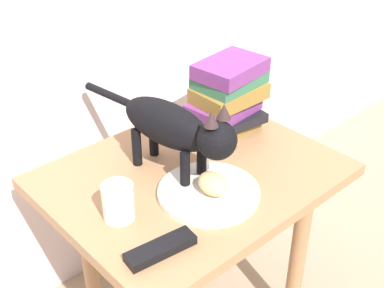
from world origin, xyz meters
TOP-DOWN VIEW (x-y plane):
  - side_table at (0.00, 0.00)m, footprint 0.69×0.55m
  - plate at (-0.04, -0.10)m, footprint 0.24×0.24m
  - bread_roll at (-0.03, -0.11)m, footprint 0.06×0.08m
  - cat at (-0.04, 0.02)m, footprint 0.13×0.48m
  - book_stack at (0.20, 0.09)m, footprint 0.22×0.16m
  - candle_jar at (-0.24, -0.02)m, footprint 0.07×0.07m
  - tv_remote at (-0.24, -0.17)m, footprint 0.15×0.06m

SIDE VIEW (x-z plane):
  - side_table at x=0.00m, z-range 0.18..0.71m
  - plate at x=-0.04m, z-range 0.53..0.54m
  - tv_remote at x=-0.24m, z-range 0.53..0.55m
  - candle_jar at x=-0.24m, z-range 0.52..0.61m
  - bread_roll at x=-0.03m, z-range 0.54..0.59m
  - book_stack at x=0.20m, z-range 0.53..0.74m
  - cat at x=-0.04m, z-range 0.55..0.78m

